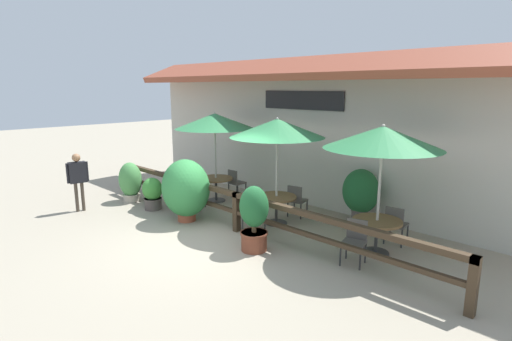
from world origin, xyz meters
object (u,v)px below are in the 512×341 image
object	(u,v)px
chair_near_streetside	(198,190)
potted_plant_broad_leaf	(361,193)
dining_table_middle	(276,201)
potted_plant_tall_tropical	(254,217)
dining_table_near	(216,182)
potted_plant_corner_fern	(130,182)
chair_middle_wallside	(297,199)
potted_plant_small_flowering	(152,193)
pedestrian	(78,174)
dining_table_far	(377,227)
chair_near_wallside	(236,182)
potted_plant_entrance_palm	(186,189)
patio_umbrella_near	(215,121)
chair_far_streetside	(355,240)
chair_far_wallside	(396,223)
patio_umbrella_far	(383,138)
chair_middle_streetside	(255,212)
patio_umbrella_middle	(277,128)

from	to	relation	value
chair_near_streetside	potted_plant_broad_leaf	distance (m)	4.51
dining_table_middle	potted_plant_tall_tropical	xyz separation A→B (m)	(0.79, -1.58, 0.16)
dining_table_near	potted_plant_corner_fern	size ratio (longest dim) A/B	0.85
chair_middle_wallside	dining_table_middle	bearing A→B (deg)	75.70
dining_table_near	potted_plant_corner_fern	world-z (taller)	potted_plant_corner_fern
potted_plant_small_flowering	pedestrian	size ratio (longest dim) A/B	0.56
potted_plant_tall_tropical	dining_table_far	bearing A→B (deg)	40.97
chair_near_wallside	dining_table_far	distance (m)	5.36
chair_near_wallside	potted_plant_entrance_palm	size ratio (longest dim) A/B	0.54
potted_plant_broad_leaf	patio_umbrella_near	bearing A→B (deg)	-164.34
dining_table_far	potted_plant_small_flowering	distance (m)	6.16
potted_plant_entrance_palm	potted_plant_small_flowering	bearing A→B (deg)	-176.96
chair_middle_wallside	potted_plant_tall_tropical	world-z (taller)	potted_plant_tall_tropical
dining_table_far	potted_plant_corner_fern	world-z (taller)	potted_plant_corner_fern
chair_near_streetside	chair_far_streetside	size ratio (longest dim) A/B	1.00
patio_umbrella_near	chair_near_wallside	world-z (taller)	patio_umbrella_near
dining_table_far	pedestrian	distance (m)	7.88
potted_plant_tall_tropical	chair_near_wallside	bearing A→B (deg)	142.56
dining_table_far	potted_plant_broad_leaf	distance (m)	1.81
chair_far_wallside	pedestrian	world-z (taller)	pedestrian
dining_table_far	potted_plant_entrance_palm	size ratio (longest dim) A/B	0.63
patio_umbrella_far	potted_plant_entrance_palm	size ratio (longest dim) A/B	1.67
chair_far_wallside	chair_far_streetside	bearing A→B (deg)	78.04
chair_middle_streetside	potted_plant_small_flowering	distance (m)	3.38
dining_table_far	potted_plant_broad_leaf	world-z (taller)	potted_plant_broad_leaf
chair_far_wallside	potted_plant_small_flowering	xyz separation A→B (m)	(-6.02, -2.31, -0.01)
dining_table_near	potted_plant_tall_tropical	world-z (taller)	potted_plant_tall_tropical
dining_table_middle	chair_middle_wallside	world-z (taller)	chair_middle_wallside
dining_table_middle	pedestrian	size ratio (longest dim) A/B	0.62
dining_table_middle	potted_plant_small_flowering	distance (m)	3.61
patio_umbrella_near	chair_near_streetside	bearing A→B (deg)	-83.61
potted_plant_entrance_palm	chair_near_streetside	bearing A→B (deg)	129.13
chair_far_wallside	potted_plant_entrance_palm	xyz separation A→B (m)	(-4.53, -2.23, 0.36)
potted_plant_broad_leaf	pedestrian	xyz separation A→B (m)	(-6.06, -4.45, 0.23)
chair_near_wallside	chair_middle_wallside	distance (m)	2.63
chair_middle_streetside	chair_middle_wallside	world-z (taller)	same
dining_table_middle	patio_umbrella_far	bearing A→B (deg)	1.39
chair_near_wallside	chair_far_streetside	world-z (taller)	same
patio_umbrella_far	potted_plant_corner_fern	world-z (taller)	patio_umbrella_far
potted_plant_small_flowering	pedestrian	xyz separation A→B (m)	(-1.28, -1.50, 0.56)
dining_table_far	chair_near_wallside	bearing A→B (deg)	169.87
potted_plant_tall_tropical	potted_plant_broad_leaf	size ratio (longest dim) A/B	0.99
patio_umbrella_near	chair_middle_wallside	distance (m)	3.33
patio_umbrella_near	chair_far_wallside	distance (m)	5.75
chair_middle_streetside	pedestrian	size ratio (longest dim) A/B	0.53
dining_table_far	potted_plant_corner_fern	xyz separation A→B (m)	(-7.14, -1.61, 0.03)
potted_plant_entrance_palm	pedestrian	size ratio (longest dim) A/B	0.99
patio_umbrella_middle	dining_table_far	size ratio (longest dim) A/B	2.66
chair_near_streetside	dining_table_far	xyz separation A→B (m)	(5.25, 0.55, 0.09)
potted_plant_tall_tropical	chair_far_streetside	bearing A→B (deg)	26.54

